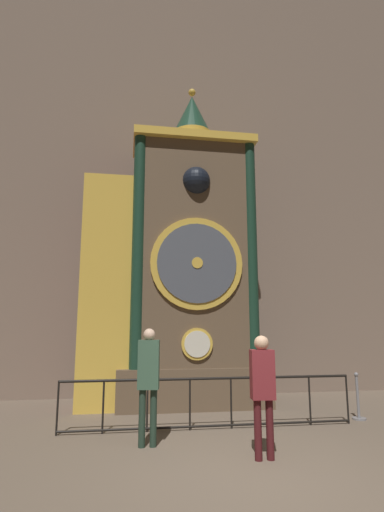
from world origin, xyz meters
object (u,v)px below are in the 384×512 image
(visitor_far, at_px, (263,383))
(stanchion_post, at_px, (358,404))
(clock_tower, at_px, (176,266))
(visitor_near, at_px, (149,375))

(visitor_far, relative_size, stanchion_post, 1.87)
(clock_tower, height_order, visitor_far, clock_tower)
(clock_tower, height_order, visitor_near, clock_tower)
(visitor_near, bearing_deg, stanchion_post, 24.23)
(visitor_far, bearing_deg, clock_tower, 107.02)
(clock_tower, xyz_separation_m, visitor_far, (0.81, -4.04, -2.32))
(visitor_near, bearing_deg, clock_tower, 84.27)
(clock_tower, relative_size, visitor_near, 4.52)
(visitor_far, bearing_deg, stanchion_post, 43.04)
(stanchion_post, bearing_deg, clock_tower, 151.35)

